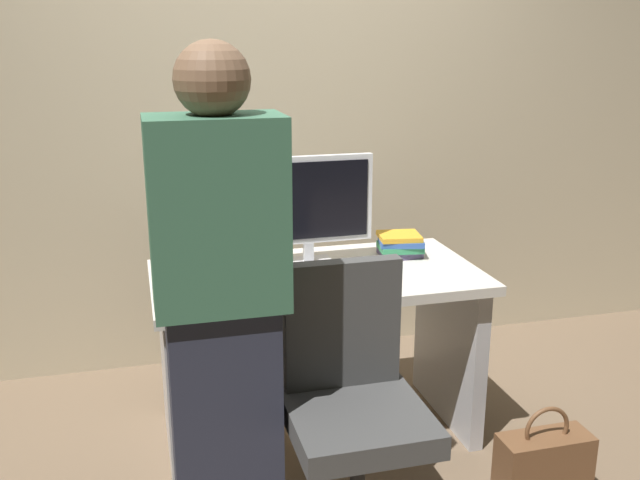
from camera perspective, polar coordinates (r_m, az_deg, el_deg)
ground_plane at (r=3.17m, az=-0.24°, el=-15.18°), size 9.00×9.00×0.00m
wall_back at (r=3.60m, az=-4.03°, el=13.74°), size 6.40×0.10×3.00m
desk at (r=2.94m, az=-0.25°, el=-6.90°), size 1.31×0.69×0.73m
office_chair at (r=2.41m, az=2.66°, el=-14.35°), size 0.52×0.52×0.94m
person_at_desk at (r=2.20m, az=-7.92°, el=-5.50°), size 0.40×0.24×1.64m
monitor at (r=2.89m, az=-0.95°, el=2.86°), size 0.54×0.14×0.46m
keyboard at (r=2.71m, az=-1.46°, el=-3.51°), size 0.43×0.14×0.02m
mouse at (r=2.81m, az=4.33°, el=-2.66°), size 0.06×0.10×0.03m
cup_near_keyboard at (r=2.72m, az=-8.00°, el=-2.81°), size 0.07×0.07×0.09m
cup_by_monitor at (r=2.98m, az=-10.33°, el=-1.13°), size 0.07×0.07×0.10m
book_stack at (r=3.07m, az=6.45°, el=-0.38°), size 0.21×0.19×0.10m
handbag at (r=2.83m, az=17.50°, el=-16.94°), size 0.34×0.14×0.38m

